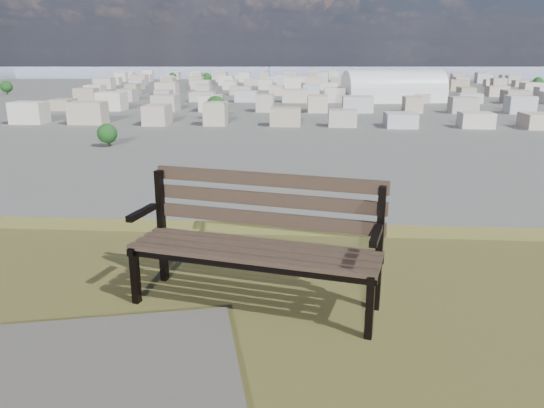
{
  "coord_description": "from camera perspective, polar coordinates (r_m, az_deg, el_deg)",
  "views": [
    {
      "loc": [
        -0.27,
        -1.69,
        27.01
      ],
      "look_at": [
        -0.7,
        4.23,
        25.3
      ],
      "focal_mm": 35.0,
      "sensor_mm": 36.0,
      "label": 1
    }
  ],
  "objects": [
    {
      "name": "city_trees",
      "position": [
        322.52,
        -0.52,
        12.1
      ],
      "size": [
        406.52,
        387.2,
        9.98
      ],
      "color": "#2E2217",
      "rests_on": "ground"
    },
    {
      "name": "bay_water",
      "position": [
        902.1,
        4.3,
        14.28
      ],
      "size": [
        2400.0,
        700.0,
        0.12
      ],
      "primitive_type": "cube",
      "color": "gray",
      "rests_on": "ground"
    },
    {
      "name": "park_bench",
      "position": [
        4.29,
        -1.48,
        -3.23
      ],
      "size": [
        2.09,
        1.07,
        1.05
      ],
      "rotation": [
        0.0,
        0.0,
        -0.23
      ],
      "color": "#3B2F22",
      "rests_on": "hilltop_mesa"
    },
    {
      "name": "city_blocks",
      "position": [
        396.83,
        4.28,
        12.6
      ],
      "size": [
        395.0,
        361.0,
        7.0
      ],
      "color": "beige",
      "rests_on": "ground"
    },
    {
      "name": "far_hills",
      "position": [
        1405.93,
        1.74,
        15.97
      ],
      "size": [
        2050.0,
        340.0,
        60.0
      ],
      "color": "#9EA9C4",
      "rests_on": "ground"
    },
    {
      "name": "arena",
      "position": [
        310.91,
        12.89,
        11.68
      ],
      "size": [
        58.39,
        33.74,
        23.16
      ],
      "rotation": [
        0.0,
        0.0,
        0.2
      ],
      "color": "silver",
      "rests_on": "ground"
    }
  ]
}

